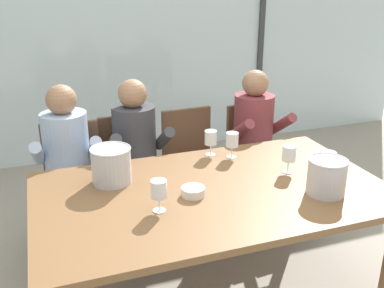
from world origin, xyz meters
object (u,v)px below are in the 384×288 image
person_charcoal_jacket (138,150)px  wine_glass_spare_empty (211,139)px  chair_left_of_center (130,164)px  tasting_bowl (193,191)px  ice_bucket_primary (327,176)px  wine_glass_near_bucket (289,155)px  person_maroon_top (258,135)px  wine_glass_center_pour (159,191)px  chair_center (191,156)px  person_pale_blue_shirt (68,159)px  chair_near_curtain (73,174)px  chair_right_of_center (254,149)px  wine_glass_by_right_taster (328,161)px  ice_bucket_secondary (111,165)px  dining_table (212,199)px  wine_glass_by_left_taster (232,141)px

person_charcoal_jacket → wine_glass_spare_empty: size_ratio=6.94×
chair_left_of_center → tasting_bowl: bearing=-83.6°
ice_bucket_primary → wine_glass_near_bucket: (-0.05, 0.32, 0.01)m
person_maroon_top → person_charcoal_jacket: bearing=176.0°
person_maroon_top → wine_glass_center_pour: 1.49m
chair_center → tasting_bowl: (-0.37, -1.07, 0.25)m
person_charcoal_jacket → ice_bucket_primary: 1.40m
wine_glass_spare_empty → ice_bucket_primary: bearing=-61.7°
person_pale_blue_shirt → person_charcoal_jacket: bearing=2.7°
chair_near_curtain → tasting_bowl: 1.21m
chair_right_of_center → wine_glass_by_right_taster: 1.15m
ice_bucket_secondary → tasting_bowl: ice_bucket_secondary is taller
person_maroon_top → tasting_bowl: person_maroon_top is taller
person_pale_blue_shirt → tasting_bowl: 1.09m
wine_glass_near_bucket → dining_table: bearing=-173.8°
dining_table → chair_center: size_ratio=2.26×
tasting_bowl → wine_glass_by_right_taster: size_ratio=0.76×
chair_near_curtain → person_pale_blue_shirt: bearing=-98.6°
dining_table → wine_glass_by_right_taster: bearing=-8.4°
person_pale_blue_shirt → ice_bucket_secondary: 0.63m
wine_glass_near_bucket → tasting_bowl: bearing=-171.6°
wine_glass_center_pour → chair_center: bearing=63.3°
dining_table → tasting_bowl: tasting_bowl is taller
chair_near_curtain → chair_left_of_center: size_ratio=1.00×
chair_near_curtain → ice_bucket_secondary: size_ratio=3.70×
chair_right_of_center → wine_glass_spare_empty: bearing=-142.2°
chair_center → ice_bucket_secondary: 1.12m
chair_near_curtain → chair_left_of_center: (0.43, 0.04, 0.00)m
person_charcoal_jacket → ice_bucket_secondary: person_charcoal_jacket is taller
person_pale_blue_shirt → ice_bucket_secondary: bearing=-66.6°
person_maroon_top → ice_bucket_secondary: size_ratio=5.03×
tasting_bowl → wine_glass_by_right_taster: bearing=-4.4°
chair_near_curtain → wine_glass_near_bucket: wine_glass_near_bucket is taller
chair_center → person_maroon_top: (0.51, -0.17, 0.17)m
ice_bucket_primary → wine_glass_by_right_taster: ice_bucket_primary is taller
wine_glass_by_right_taster → wine_glass_near_bucket: bearing=136.6°
person_pale_blue_shirt → person_maroon_top: bearing=2.7°
ice_bucket_primary → wine_glass_by_right_taster: 0.20m
ice_bucket_secondary → wine_glass_center_pour: size_ratio=1.38×
person_pale_blue_shirt → wine_glass_near_bucket: 1.51m
ice_bucket_primary → tasting_bowl: (-0.71, 0.22, -0.08)m
dining_table → ice_bucket_secondary: ice_bucket_secondary is taller
ice_bucket_primary → person_pale_blue_shirt: bearing=139.8°
ice_bucket_secondary → wine_glass_by_right_taster: bearing=-17.6°
chair_near_curtain → chair_right_of_center: bearing=5.4°
ice_bucket_secondary → wine_glass_near_bucket: ice_bucket_secondary is taller
dining_table → ice_bucket_primary: bearing=-24.1°
wine_glass_near_bucket → person_charcoal_jacket: bearing=133.9°
wine_glass_by_right_taster → chair_near_curtain: bearing=142.3°
wine_glass_by_left_taster → wine_glass_near_bucket: 0.41m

